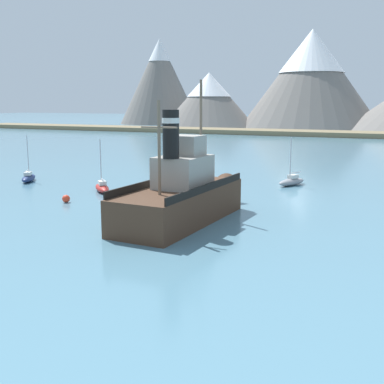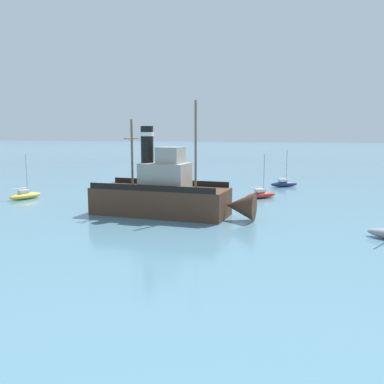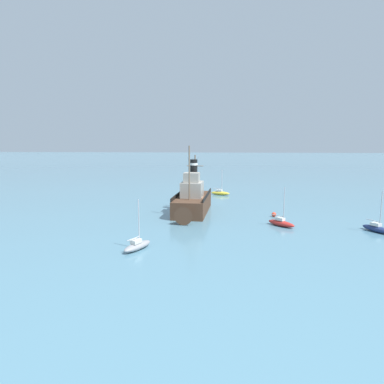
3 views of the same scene
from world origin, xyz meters
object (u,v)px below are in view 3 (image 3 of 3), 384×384
(mooring_buoy, at_px, (274,214))
(sailboat_yellow, at_px, (220,193))
(sailboat_grey, at_px, (137,245))
(sailboat_red, at_px, (281,223))
(sailboat_navy, at_px, (377,228))
(old_tugboat, at_px, (192,201))

(mooring_buoy, bearing_deg, sailboat_yellow, -67.99)
(sailboat_grey, distance_m, mooring_buoy, 22.39)
(mooring_buoy, bearing_deg, sailboat_red, 91.71)
(sailboat_yellow, xyz_separation_m, sailboat_navy, (-18.64, 26.56, 0.00))
(old_tugboat, xyz_separation_m, sailboat_navy, (-22.47, 8.63, -1.40))
(old_tugboat, distance_m, sailboat_navy, 24.11)
(old_tugboat, height_order, mooring_buoy, old_tugboat)
(sailboat_navy, xyz_separation_m, sailboat_red, (10.64, -1.76, 0.00))
(old_tugboat, height_order, sailboat_yellow, old_tugboat)
(old_tugboat, distance_m, sailboat_yellow, 18.40)
(sailboat_yellow, distance_m, mooring_buoy, 20.91)
(old_tugboat, distance_m, sailboat_grey, 18.26)
(sailboat_navy, xyz_separation_m, mooring_buoy, (10.80, -7.18, -0.10))
(old_tugboat, height_order, sailboat_red, old_tugboat)
(mooring_buoy, bearing_deg, old_tugboat, -7.06)
(sailboat_grey, bearing_deg, old_tugboat, -101.31)
(sailboat_red, bearing_deg, sailboat_navy, 170.62)
(sailboat_navy, height_order, sailboat_grey, same)
(sailboat_yellow, height_order, sailboat_red, same)
(sailboat_yellow, relative_size, sailboat_grey, 1.00)
(sailboat_navy, bearing_deg, old_tugboat, -21.00)
(sailboat_red, distance_m, mooring_buoy, 5.43)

